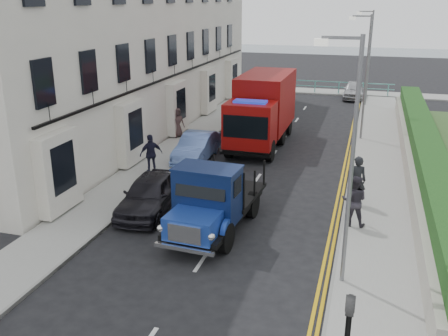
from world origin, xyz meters
TOP-DOWN VIEW (x-y plane):
  - ground at (0.00, 0.00)m, footprint 120.00×120.00m
  - pavement_west at (-5.20, 9.00)m, footprint 2.40×38.00m
  - pavement_east at (5.30, 9.00)m, footprint 2.60×38.00m
  - promenade at (0.00, 29.00)m, footprint 30.00×2.50m
  - sea_plane at (0.00, 60.00)m, footprint 120.00×120.00m
  - terrace_west at (-9.47, 13.00)m, footprint 6.31×30.20m
  - garden_east at (7.21, 9.00)m, footprint 1.45×28.00m
  - seafront_railing at (0.00, 28.20)m, footprint 13.00×0.08m
  - lamp_near at (4.18, -2.00)m, footprint 1.23×0.18m
  - lamp_mid at (4.18, 14.00)m, footprint 1.23×0.18m
  - lamp_far at (4.18, 24.00)m, footprint 1.23×0.18m
  - bedford_lorry at (-0.30, -0.15)m, footprint 2.45×5.48m
  - red_lorry at (-1.02, 11.58)m, footprint 2.54×7.36m
  - parked_car_front at (-3.15, 1.19)m, footprint 2.05×4.36m
  - parked_car_mid at (-3.60, 7.86)m, footprint 1.54×4.16m
  - parked_car_rear at (-2.60, 14.19)m, footprint 2.65×5.60m
  - seafront_car_left at (-2.75, 23.49)m, footprint 2.40×4.90m
  - seafront_car_right at (3.31, 26.90)m, footprint 1.66×4.09m
  - pedestrian_east_near at (4.40, 3.89)m, footprint 0.76×0.54m
  - pedestrian_east_far at (4.40, 1.90)m, footprint 0.93×0.74m
  - pedestrian_west_near at (-4.82, 5.04)m, footprint 1.10×1.04m
  - pedestrian_west_far at (-6.00, 11.29)m, footprint 0.98×0.97m

SIDE VIEW (x-z plane):
  - ground at x=0.00m, z-range 0.00..0.00m
  - sea_plane at x=0.00m, z-range 0.00..0.00m
  - pavement_west at x=-5.20m, z-range 0.00..0.12m
  - pavement_east at x=5.30m, z-range 0.00..0.12m
  - promenade at x=0.00m, z-range 0.00..0.12m
  - seafront_railing at x=0.00m, z-range 0.03..1.14m
  - seafront_car_left at x=-2.75m, z-range 0.00..1.34m
  - parked_car_mid at x=-3.60m, z-range 0.00..1.36m
  - seafront_car_right at x=3.31m, z-range 0.00..1.39m
  - parked_car_front at x=-3.15m, z-range 0.00..1.44m
  - parked_car_rear at x=-2.60m, z-range 0.00..1.58m
  - garden_east at x=7.21m, z-range 0.02..1.77m
  - pedestrian_west_far at x=-6.00m, z-range 0.12..1.83m
  - pedestrian_west_near at x=-4.82m, z-range 0.12..1.95m
  - pedestrian_east_far at x=4.40m, z-range 0.12..1.97m
  - pedestrian_east_near at x=4.40m, z-range 0.12..2.09m
  - bedford_lorry at x=-0.30m, z-range -0.10..2.43m
  - red_lorry at x=-1.02m, z-range 0.12..3.97m
  - lamp_near at x=4.18m, z-range 0.50..7.50m
  - lamp_mid at x=4.18m, z-range 0.50..7.50m
  - lamp_far at x=4.18m, z-range 0.50..7.50m
  - terrace_west at x=-9.47m, z-range 0.04..14.29m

